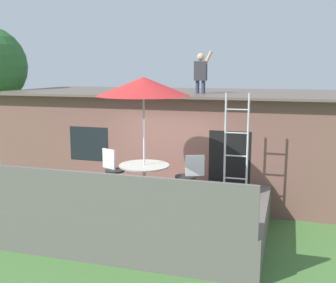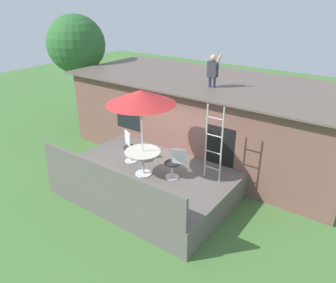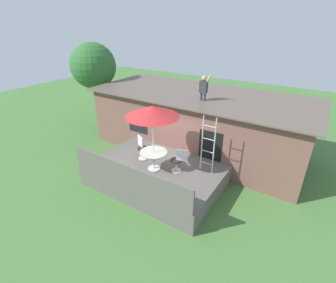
{
  "view_description": "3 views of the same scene",
  "coord_description": "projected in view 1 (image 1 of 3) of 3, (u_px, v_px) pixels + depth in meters",
  "views": [
    {
      "loc": [
        2.86,
        -7.99,
        3.49
      ],
      "look_at": [
        0.19,
        0.95,
        1.84
      ],
      "focal_mm": 43.84,
      "sensor_mm": 36.0,
      "label": 1
    },
    {
      "loc": [
        5.51,
        -6.6,
        5.65
      ],
      "look_at": [
        0.05,
        0.99,
        1.41
      ],
      "focal_mm": 34.95,
      "sensor_mm": 36.0,
      "label": 2
    },
    {
      "loc": [
        4.81,
        -6.7,
        5.99
      ],
      "look_at": [
        0.01,
        0.82,
        1.53
      ],
      "focal_mm": 26.22,
      "sensor_mm": 36.0,
      "label": 3
    }
  ],
  "objects": [
    {
      "name": "deck_railing",
      "position": [
        115.0,
        199.0,
        7.15
      ],
      "size": [
        4.95,
        0.08,
        0.9
      ],
      "primitive_type": "cube",
      "color": "#605B56",
      "rests_on": "deck"
    },
    {
      "name": "house",
      "position": [
        187.0,
        140.0,
        12.09
      ],
      "size": [
        10.5,
        4.5,
        2.86
      ],
      "color": "brown",
      "rests_on": "ground"
    },
    {
      "name": "patio_chair_left",
      "position": [
        113.0,
        170.0,
        9.18
      ],
      "size": [
        0.59,
        0.44,
        0.92
      ],
      "rotation": [
        0.0,
        0.0,
        -0.45
      ],
      "color": "silver",
      "rests_on": "deck"
    },
    {
      "name": "ground_plane",
      "position": [
        147.0,
        231.0,
        8.95
      ],
      "size": [
        40.0,
        40.0,
        0.0
      ],
      "primitive_type": "plane",
      "color": "#477538"
    },
    {
      "name": "person_figure",
      "position": [
        201.0,
        70.0,
        10.76
      ],
      "size": [
        0.47,
        0.2,
        1.11
      ],
      "color": "#33384C",
      "rests_on": "house"
    },
    {
      "name": "patio_umbrella",
      "position": [
        143.0,
        87.0,
        8.17
      ],
      "size": [
        1.9,
        1.9,
        2.54
      ],
      "color": "silver",
      "rests_on": "deck"
    },
    {
      "name": "patio_chair_right",
      "position": [
        189.0,
        177.0,
        8.61
      ],
      "size": [
        0.6,
        0.44,
        0.92
      ],
      "rotation": [
        0.0,
        0.0,
        -2.74
      ],
      "color": "silver",
      "rests_on": "deck"
    },
    {
      "name": "step_ladder",
      "position": [
        236.0,
        144.0,
        8.77
      ],
      "size": [
        0.52,
        0.04,
        2.2
      ],
      "color": "silver",
      "rests_on": "deck"
    },
    {
      "name": "deck",
      "position": [
        147.0,
        214.0,
        8.88
      ],
      "size": [
        5.05,
        3.44,
        0.8
      ],
      "primitive_type": "cube",
      "color": "#605B56",
      "rests_on": "ground"
    },
    {
      "name": "patio_table",
      "position": [
        144.0,
        172.0,
        8.48
      ],
      "size": [
        1.04,
        1.04,
        0.74
      ],
      "color": "silver",
      "rests_on": "deck"
    }
  ]
}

